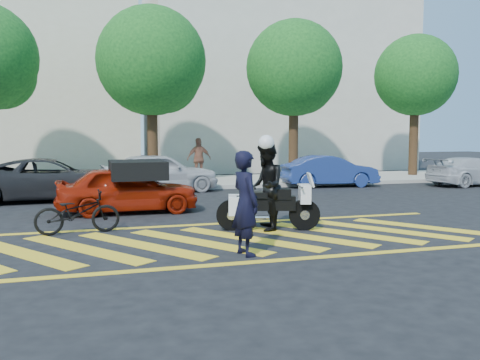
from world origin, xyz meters
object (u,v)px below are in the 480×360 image
object	(u,v)px
officer_bike	(245,203)
parked_far_right	(472,171)
parked_mid_right	(160,172)
parked_right	(330,171)
bicycle	(78,212)
officer_moto	(266,187)
police_motorcycle	(267,205)
parked_mid_left	(50,179)
red_convertible	(128,189)

from	to	relation	value
officer_bike	parked_far_right	world-z (taller)	officer_bike
parked_mid_right	parked_right	size ratio (longest dim) A/B	1.11
bicycle	parked_mid_right	bearing A→B (deg)	-26.07
parked_far_right	officer_moto	bearing A→B (deg)	114.34
police_motorcycle	officer_moto	distance (m)	0.43
bicycle	police_motorcycle	xyz separation A→B (m)	(4.09, -0.80, 0.09)
officer_moto	parked_mid_left	size ratio (longest dim) A/B	0.40
red_convertible	parked_mid_left	xyz separation A→B (m)	(-2.24, 3.45, 0.04)
officer_bike	officer_moto	bearing A→B (deg)	-40.28
officer_bike	parked_far_right	xyz separation A→B (m)	(13.02, 9.25, -0.34)
police_motorcycle	parked_mid_left	size ratio (longest dim) A/B	0.46
parked_far_right	parked_mid_left	bearing A→B (deg)	83.74
bicycle	parked_mid_left	size ratio (longest dim) A/B	0.36
red_convertible	parked_right	xyz separation A→B (m)	(8.61, 4.85, -0.01)
parked_mid_left	parked_right	xyz separation A→B (m)	(10.85, 1.40, -0.05)
officer_moto	red_convertible	bearing A→B (deg)	-126.30
police_motorcycle	parked_mid_right	size ratio (longest dim) A/B	0.53
red_convertible	parked_mid_left	size ratio (longest dim) A/B	0.77
officer_bike	parked_mid_left	distance (m)	9.93
parked_far_right	parked_mid_right	bearing A→B (deg)	77.76
officer_bike	red_convertible	bearing A→B (deg)	4.23
red_convertible	bicycle	bearing A→B (deg)	154.44
red_convertible	officer_moto	bearing A→B (deg)	-142.37
bicycle	parked_mid_left	world-z (taller)	parked_mid_left
officer_bike	parked_mid_left	world-z (taller)	officer_bike
parked_right	parked_far_right	bearing A→B (deg)	-96.96
bicycle	parked_far_right	bearing A→B (deg)	-74.11
parked_far_right	bicycle	bearing A→B (deg)	104.97
parked_mid_right	parked_far_right	size ratio (longest dim) A/B	1.05
parked_mid_right	parked_right	xyz separation A→B (m)	(7.07, 0.00, -0.10)
officer_bike	police_motorcycle	distance (m)	2.47
officer_moto	parked_mid_right	distance (m)	8.51
parked_mid_right	officer_moto	bearing A→B (deg)	-176.50
officer_moto	red_convertible	xyz separation A→B (m)	(-2.79, 3.56, -0.34)
police_motorcycle	officer_bike	bearing A→B (deg)	-103.09
bicycle	red_convertible	size ratio (longest dim) A/B	0.47
officer_moto	parked_mid_left	distance (m)	8.64
officer_moto	parked_far_right	world-z (taller)	officer_moto
officer_bike	red_convertible	distance (m)	5.93
officer_bike	police_motorcycle	xyz separation A→B (m)	(1.17, 2.14, -0.38)
parked_mid_left	officer_bike	bearing A→B (deg)	-158.20
police_motorcycle	red_convertible	distance (m)	4.53
parked_far_right	police_motorcycle	bearing A→B (deg)	114.34
bicycle	parked_far_right	size ratio (longest dim) A/B	0.43
parked_mid_right	parked_right	world-z (taller)	parked_mid_right
parked_far_right	red_convertible	bearing A→B (deg)	97.03
parked_right	parked_mid_right	bearing A→B (deg)	95.04
parked_mid_right	parked_far_right	world-z (taller)	parked_mid_right
parked_mid_left	parked_mid_right	bearing A→B (deg)	-70.86
bicycle	parked_far_right	world-z (taller)	parked_far_right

